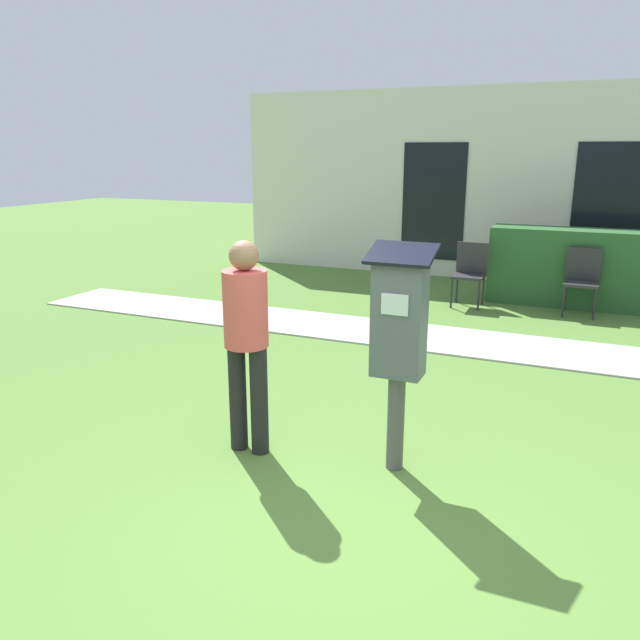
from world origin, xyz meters
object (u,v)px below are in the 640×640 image
(outdoor_chair_left, at_px, (470,269))
(parking_meter, at_px, (399,330))
(outdoor_chair_middle, at_px, (582,276))
(person_standing, at_px, (246,331))

(outdoor_chair_left, bearing_deg, parking_meter, -65.61)
(parking_meter, xyz_separation_m, outdoor_chair_left, (-0.42, 5.06, -0.49))
(outdoor_chair_left, relative_size, outdoor_chair_middle, 1.00)
(person_standing, relative_size, outdoor_chair_middle, 1.76)
(parking_meter, distance_m, outdoor_chair_middle, 5.27)
(person_standing, distance_m, outdoor_chair_left, 5.28)
(person_standing, bearing_deg, parking_meter, -16.41)
(person_standing, bearing_deg, outdoor_chair_left, 57.53)
(outdoor_chair_middle, bearing_deg, person_standing, -90.71)
(outdoor_chair_middle, bearing_deg, parking_meter, -80.45)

